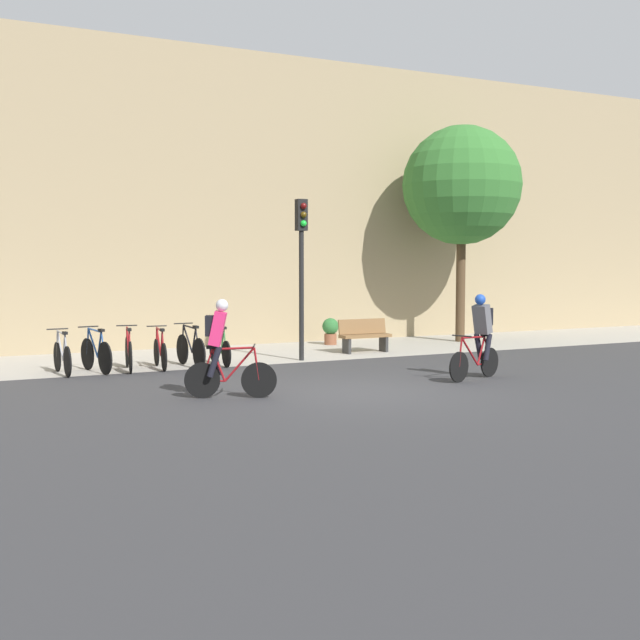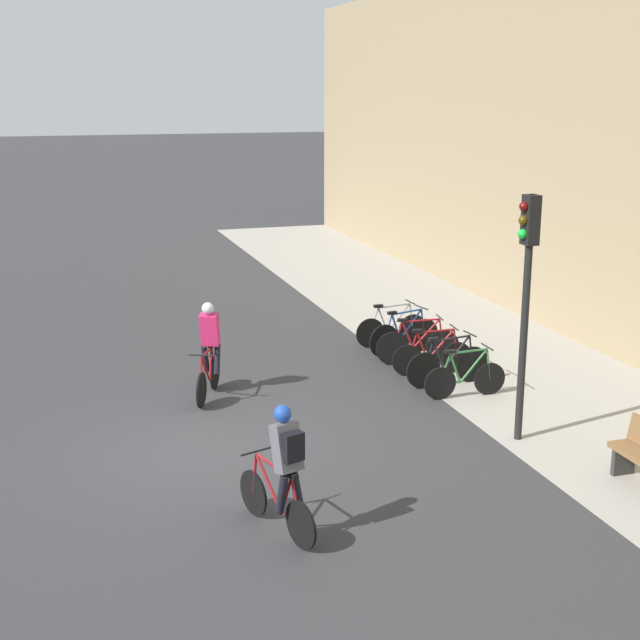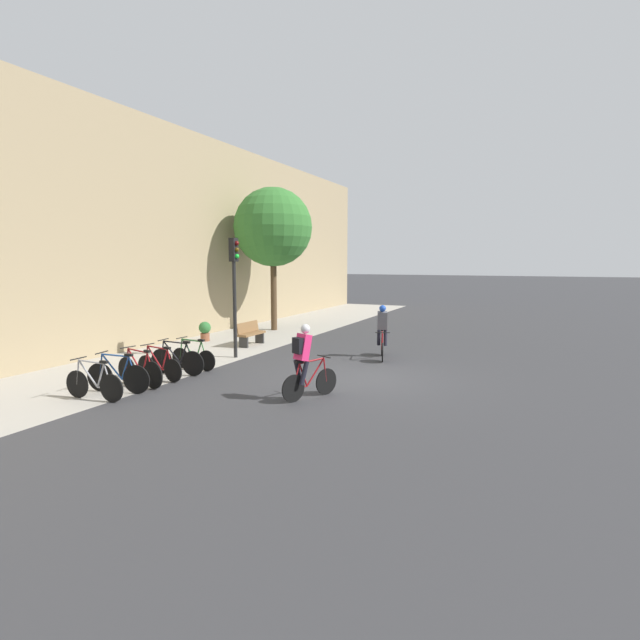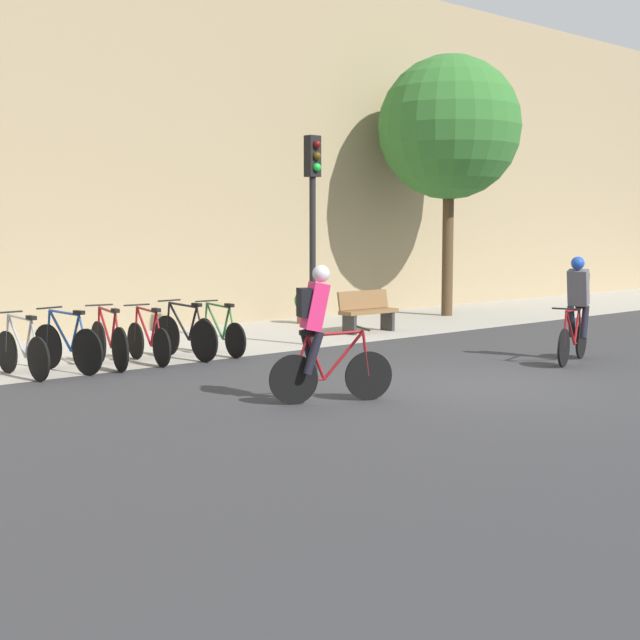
{
  "view_description": "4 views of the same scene",
  "coord_description": "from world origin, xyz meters",
  "px_view_note": "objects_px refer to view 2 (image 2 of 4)",
  "views": [
    {
      "loc": [
        -7.28,
        -12.8,
        2.4
      ],
      "look_at": [
        0.61,
        2.96,
        1.13
      ],
      "focal_mm": 45.0,
      "sensor_mm": 36.0,
      "label": 1
    },
    {
      "loc": [
        12.87,
        -2.23,
        5.47
      ],
      "look_at": [
        -0.95,
        2.15,
        1.7
      ],
      "focal_mm": 50.0,
      "sensor_mm": 36.0,
      "label": 2
    },
    {
      "loc": [
        -12.67,
        -4.4,
        3.2
      ],
      "look_at": [
        -0.03,
        1.3,
        1.54
      ],
      "focal_mm": 28.0,
      "sensor_mm": 36.0,
      "label": 3
    },
    {
      "loc": [
        -9.9,
        -7.86,
        2.22
      ],
      "look_at": [
        -1.88,
        1.29,
        0.96
      ],
      "focal_mm": 50.0,
      "sensor_mm": 36.0,
      "label": 4
    }
  ],
  "objects_px": {
    "parked_bike_4": "(448,364)",
    "parked_bike_5": "(465,377)",
    "parked_bike_2": "(418,345)",
    "parked_bike_3": "(432,355)",
    "traffic_light_pole": "(527,275)",
    "parked_bike_0": "(391,328)",
    "parked_bike_1": "(404,335)",
    "cyclist_pink": "(209,345)",
    "cyclist_grey": "(284,467)"
  },
  "relations": [
    {
      "from": "cyclist_grey",
      "to": "parked_bike_4",
      "type": "xyz_separation_m",
      "value": [
        -4.77,
        4.52,
        -0.53
      ]
    },
    {
      "from": "parked_bike_3",
      "to": "traffic_light_pole",
      "type": "distance_m",
      "value": 4.2
    },
    {
      "from": "parked_bike_4",
      "to": "traffic_light_pole",
      "type": "relative_size",
      "value": 0.45
    },
    {
      "from": "cyclist_grey",
      "to": "parked_bike_3",
      "type": "xyz_separation_m",
      "value": [
        -5.48,
        4.52,
        -0.56
      ]
    },
    {
      "from": "cyclist_grey",
      "to": "cyclist_pink",
      "type": "bearing_deg",
      "value": 178.71
    },
    {
      "from": "parked_bike_3",
      "to": "parked_bike_4",
      "type": "bearing_deg",
      "value": 0.07
    },
    {
      "from": "cyclist_grey",
      "to": "parked_bike_5",
      "type": "relative_size",
      "value": 1.1
    },
    {
      "from": "parked_bike_1",
      "to": "cyclist_grey",
      "type": "bearing_deg",
      "value": -33.23
    },
    {
      "from": "cyclist_pink",
      "to": "parked_bike_4",
      "type": "distance_m",
      "value": 4.51
    },
    {
      "from": "parked_bike_0",
      "to": "parked_bike_5",
      "type": "relative_size",
      "value": 1.05
    },
    {
      "from": "parked_bike_2",
      "to": "parked_bike_5",
      "type": "relative_size",
      "value": 1.09
    },
    {
      "from": "parked_bike_5",
      "to": "traffic_light_pole",
      "type": "relative_size",
      "value": 0.41
    },
    {
      "from": "cyclist_pink",
      "to": "parked_bike_0",
      "type": "xyz_separation_m",
      "value": [
        -2.03,
        4.4,
        -0.55
      ]
    },
    {
      "from": "parked_bike_1",
      "to": "parked_bike_5",
      "type": "bearing_deg",
      "value": -0.03
    },
    {
      "from": "parked_bike_4",
      "to": "cyclist_pink",
      "type": "bearing_deg",
      "value": -100.56
    },
    {
      "from": "cyclist_pink",
      "to": "parked_bike_1",
      "type": "height_order",
      "value": "cyclist_pink"
    },
    {
      "from": "cyclist_pink",
      "to": "traffic_light_pole",
      "type": "xyz_separation_m",
      "value": [
        3.61,
        4.3,
        1.76
      ]
    },
    {
      "from": "cyclist_pink",
      "to": "parked_bike_0",
      "type": "height_order",
      "value": "cyclist_pink"
    },
    {
      "from": "parked_bike_1",
      "to": "parked_bike_3",
      "type": "distance_m",
      "value": 1.42
    },
    {
      "from": "parked_bike_2",
      "to": "parked_bike_4",
      "type": "height_order",
      "value": "parked_bike_4"
    },
    {
      "from": "cyclist_pink",
      "to": "parked_bike_0",
      "type": "distance_m",
      "value": 4.88
    },
    {
      "from": "parked_bike_1",
      "to": "parked_bike_2",
      "type": "relative_size",
      "value": 0.98
    },
    {
      "from": "parked_bike_5",
      "to": "parked_bike_0",
      "type": "bearing_deg",
      "value": 180.0
    },
    {
      "from": "parked_bike_0",
      "to": "parked_bike_1",
      "type": "xyz_separation_m",
      "value": [
        0.71,
        0.0,
        0.02
      ]
    },
    {
      "from": "cyclist_pink",
      "to": "parked_bike_5",
      "type": "relative_size",
      "value": 1.1
    },
    {
      "from": "parked_bike_3",
      "to": "parked_bike_5",
      "type": "bearing_deg",
      "value": 0.01
    },
    {
      "from": "parked_bike_0",
      "to": "parked_bike_2",
      "type": "distance_m",
      "value": 1.42
    },
    {
      "from": "parked_bike_1",
      "to": "parked_bike_4",
      "type": "bearing_deg",
      "value": -0.02
    },
    {
      "from": "parked_bike_1",
      "to": "parked_bike_0",
      "type": "bearing_deg",
      "value": -179.9
    },
    {
      "from": "traffic_light_pole",
      "to": "parked_bike_4",
      "type": "bearing_deg",
      "value": 178.02
    },
    {
      "from": "parked_bike_2",
      "to": "parked_bike_3",
      "type": "relative_size",
      "value": 1.05
    },
    {
      "from": "parked_bike_0",
      "to": "traffic_light_pole",
      "type": "bearing_deg",
      "value": -0.97
    },
    {
      "from": "cyclist_pink",
      "to": "parked_bike_1",
      "type": "xyz_separation_m",
      "value": [
        -1.32,
        4.4,
        -0.53
      ]
    },
    {
      "from": "parked_bike_0",
      "to": "parked_bike_3",
      "type": "xyz_separation_m",
      "value": [
        2.14,
        -0.0,
        -0.01
      ]
    },
    {
      "from": "parked_bike_0",
      "to": "parked_bike_4",
      "type": "xyz_separation_m",
      "value": [
        2.85,
        0.0,
        0.02
      ]
    },
    {
      "from": "parked_bike_3",
      "to": "traffic_light_pole",
      "type": "xyz_separation_m",
      "value": [
        3.5,
        -0.1,
        2.32
      ]
    },
    {
      "from": "parked_bike_0",
      "to": "parked_bike_3",
      "type": "bearing_deg",
      "value": -0.01
    },
    {
      "from": "parked_bike_0",
      "to": "traffic_light_pole",
      "type": "relative_size",
      "value": 0.43
    },
    {
      "from": "parked_bike_4",
      "to": "parked_bike_5",
      "type": "bearing_deg",
      "value": -0.05
    },
    {
      "from": "parked_bike_2",
      "to": "parked_bike_1",
      "type": "bearing_deg",
      "value": 179.94
    },
    {
      "from": "parked_bike_2",
      "to": "cyclist_grey",
      "type": "bearing_deg",
      "value": -36.13
    },
    {
      "from": "parked_bike_5",
      "to": "parked_bike_2",
      "type": "bearing_deg",
      "value": 179.98
    },
    {
      "from": "parked_bike_4",
      "to": "parked_bike_5",
      "type": "height_order",
      "value": "parked_bike_4"
    },
    {
      "from": "cyclist_grey",
      "to": "parked_bike_4",
      "type": "distance_m",
      "value": 6.6
    },
    {
      "from": "parked_bike_1",
      "to": "parked_bike_4",
      "type": "xyz_separation_m",
      "value": [
        2.14,
        -0.0,
        -0.0
      ]
    },
    {
      "from": "parked_bike_0",
      "to": "parked_bike_1",
      "type": "bearing_deg",
      "value": 0.1
    },
    {
      "from": "parked_bike_3",
      "to": "parked_bike_4",
      "type": "relative_size",
      "value": 0.94
    },
    {
      "from": "cyclist_pink",
      "to": "parked_bike_2",
      "type": "height_order",
      "value": "cyclist_pink"
    },
    {
      "from": "cyclist_pink",
      "to": "parked_bike_5",
      "type": "height_order",
      "value": "cyclist_pink"
    },
    {
      "from": "parked_bike_2",
      "to": "parked_bike_4",
      "type": "xyz_separation_m",
      "value": [
        1.43,
        -0.0,
        0.0
      ]
    }
  ]
}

